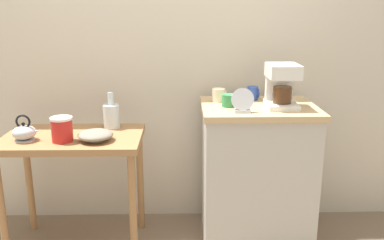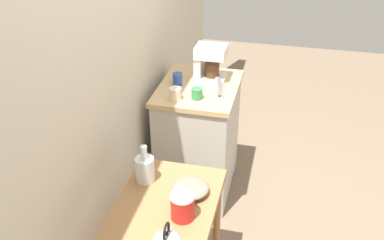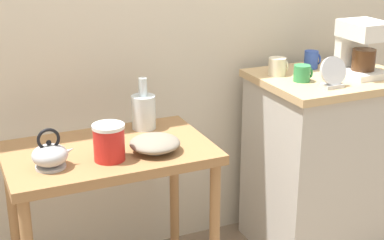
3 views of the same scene
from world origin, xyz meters
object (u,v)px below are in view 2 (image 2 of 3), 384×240
bowl_stoneware (190,188)px  table_clock (219,88)px  glass_carafe_vase (145,169)px  mug_small_cream (175,94)px  mug_blue (178,79)px  canister_enamel (183,206)px  mug_tall_green (197,93)px  coffee_maker (208,62)px

bowl_stoneware → table_clock: table_clock is taller
glass_carafe_vase → mug_small_cream: mug_small_cream is taller
mug_small_cream → mug_blue: 0.23m
canister_enamel → table_clock: 1.04m
mug_small_cream → table_clock: (0.11, -0.28, 0.02)m
canister_enamel → mug_small_cream: mug_small_cream is taller
glass_carafe_vase → mug_tall_green: size_ratio=2.74×
bowl_stoneware → mug_tall_green: mug_tall_green is taller
glass_carafe_vase → coffee_maker: (1.04, -0.13, 0.22)m
mug_blue → table_clock: table_clock is taller
bowl_stoneware → table_clock: size_ratio=1.45×
bowl_stoneware → mug_small_cream: (0.73, 0.28, 0.17)m
mug_tall_green → mug_small_cream: bearing=108.5°
mug_tall_green → mug_blue: (0.18, 0.19, 0.01)m
glass_carafe_vase → canister_enamel: glass_carafe_vase is taller
glass_carafe_vase → mug_tall_green: 0.75m
coffee_maker → mug_small_cream: coffee_maker is taller
mug_small_cream → table_clock: size_ratio=0.64×
table_clock → coffee_maker: bearing=28.0°
canister_enamel → coffee_maker: bearing=6.4°
canister_enamel → table_clock: bearing=0.6°
glass_carafe_vase → coffee_maker: size_ratio=0.88×
mug_tall_green → mug_small_cream: 0.15m
bowl_stoneware → canister_enamel: size_ratio=1.41×
mug_blue → table_clock: bearing=-109.3°
mug_blue → table_clock: size_ratio=0.63×
bowl_stoneware → glass_carafe_vase: size_ratio=0.88×
canister_enamel → mug_small_cream: (0.92, 0.29, 0.13)m
bowl_stoneware → canister_enamel: 0.19m
coffee_maker → mug_blue: coffee_maker is taller
bowl_stoneware → mug_blue: mug_blue is taller
mug_small_cream → mug_blue: mug_blue is taller
glass_carafe_vase → mug_small_cream: (0.68, 0.01, 0.13)m
bowl_stoneware → table_clock: (0.84, 0.00, 0.19)m
canister_enamel → mug_blue: (1.14, 0.33, 0.14)m
bowl_stoneware → mug_tall_green: 0.81m
canister_enamel → mug_tall_green: size_ratio=1.72×
coffee_maker → table_clock: (-0.25, -0.13, -0.08)m
mug_tall_green → mug_small_cream: (-0.05, 0.14, 0.00)m
coffee_maker → mug_tall_green: coffee_maker is taller
mug_blue → mug_small_cream: bearing=-168.8°
glass_carafe_vase → canister_enamel: (-0.24, -0.28, -0.01)m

